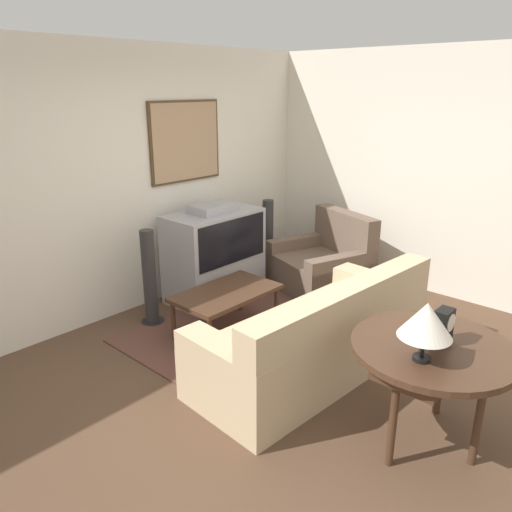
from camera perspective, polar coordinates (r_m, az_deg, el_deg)
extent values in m
plane|color=brown|center=(4.22, 3.18, -13.97)|extent=(12.00, 12.00, 0.00)
cube|color=silver|center=(5.23, -15.10, 7.94)|extent=(12.00, 0.06, 2.70)
cube|color=#4C381E|center=(5.62, -8.08, 12.83)|extent=(0.95, 0.03, 0.87)
cube|color=tan|center=(5.61, -7.96, 12.82)|extent=(0.90, 0.01, 0.82)
cube|color=silver|center=(5.91, 19.97, 8.66)|extent=(0.06, 12.00, 2.70)
cube|color=brown|center=(4.92, -2.15, -8.70)|extent=(1.95, 1.64, 0.01)
cube|color=#9E9EA3|center=(5.67, -4.72, -2.51)|extent=(1.07, 0.59, 0.44)
cube|color=#9E9EA3|center=(5.51, -4.86, 2.28)|extent=(1.07, 0.59, 0.54)
cube|color=black|center=(5.31, -2.66, 1.67)|extent=(0.96, 0.01, 0.48)
cube|color=#9E9EA3|center=(5.43, -4.95, 5.48)|extent=(0.48, 0.32, 0.09)
cube|color=#CCB289|center=(4.28, 6.36, -10.21)|extent=(2.19, 1.01, 0.43)
cube|color=#CCB289|center=(3.91, 10.29, -6.37)|extent=(2.15, 0.36, 0.42)
cube|color=#CCB289|center=(4.94, 13.52, -5.44)|extent=(0.30, 0.89, 0.59)
cube|color=#CCB289|center=(3.65, -3.52, -14.23)|extent=(0.30, 0.89, 0.59)
cube|color=gray|center=(4.36, 12.60, -4.37)|extent=(0.37, 0.14, 0.34)
cube|color=gray|center=(3.66, 4.05, -8.64)|extent=(0.37, 0.14, 0.34)
cube|color=brown|center=(5.95, 7.20, -1.85)|extent=(1.18, 1.22, 0.39)
cube|color=brown|center=(6.02, 10.18, 2.69)|extent=(0.49, 0.99, 0.50)
cube|color=brown|center=(6.24, 5.01, -0.08)|extent=(0.91, 0.44, 0.53)
cube|color=brown|center=(5.62, 9.70, -2.48)|extent=(0.91, 0.44, 0.53)
cube|color=#472D1E|center=(4.76, -3.42, -4.24)|extent=(1.00, 0.59, 0.04)
cylinder|color=#472D1E|center=(4.41, -5.31, -9.42)|extent=(0.04, 0.04, 0.40)
cylinder|color=#472D1E|center=(5.00, 2.36, -5.80)|extent=(0.04, 0.04, 0.40)
cylinder|color=#472D1E|center=(4.75, -9.42, -7.42)|extent=(0.04, 0.04, 0.40)
cylinder|color=#472D1E|center=(5.30, -1.77, -4.29)|extent=(0.04, 0.04, 0.40)
cylinder|color=#472D1E|center=(3.42, 19.57, -9.92)|extent=(1.04, 1.04, 0.04)
cube|color=#472D1E|center=(3.45, 19.45, -10.83)|extent=(0.88, 0.41, 0.08)
cylinder|color=#472D1E|center=(3.34, 15.41, -17.54)|extent=(0.05, 0.05, 0.68)
cylinder|color=#472D1E|center=(3.91, 20.44, -12.30)|extent=(0.05, 0.05, 0.68)
cylinder|color=#472D1E|center=(3.52, 24.11, -16.59)|extent=(0.05, 0.05, 0.68)
cylinder|color=black|center=(3.21, 18.39, -11.02)|extent=(0.11, 0.11, 0.02)
cylinder|color=black|center=(3.14, 18.70, -8.39)|extent=(0.02, 0.02, 0.31)
cone|color=silver|center=(3.10, 18.88, -6.92)|extent=(0.32, 0.32, 0.21)
cube|color=black|center=(3.40, 20.59, -7.56)|extent=(0.14, 0.09, 0.23)
cylinder|color=white|center=(3.37, 21.42, -7.13)|extent=(0.12, 0.01, 0.12)
cylinder|color=black|center=(5.23, -11.71, -7.32)|extent=(0.23, 0.23, 0.02)
cylinder|color=#2D2D2D|center=(5.04, -12.07, -2.43)|extent=(0.14, 0.14, 0.98)
cylinder|color=black|center=(6.34, 1.31, -2.16)|extent=(0.23, 0.23, 0.02)
cylinder|color=#2D2D2D|center=(6.18, 1.35, 1.98)|extent=(0.14, 0.14, 0.98)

